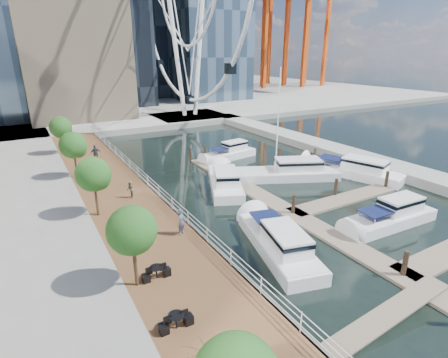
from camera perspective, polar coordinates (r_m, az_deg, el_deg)
ground at (r=23.24m, az=18.63°, el=-14.64°), size 520.00×520.00×0.00m
boardwalk at (r=30.30m, az=-15.63°, el=-4.76°), size 6.00×60.00×1.00m
seawall at (r=31.06m, az=-10.29°, el=-3.70°), size 0.25×60.00×1.00m
land_far at (r=115.65m, az=-22.94°, el=12.34°), size 200.00×114.00×1.00m
breakwater at (r=49.16m, az=17.13°, el=4.59°), size 4.00×60.00×1.00m
pier at (r=71.42m, az=-5.57°, el=9.96°), size 14.00×12.00×1.00m
railing at (r=30.64m, az=-10.59°, el=-1.98°), size 0.10×60.00×1.05m
floating_docks at (r=34.25m, az=15.35°, el=-1.84°), size 16.00×34.00×2.60m
port_cranes at (r=136.07m, az=8.09°, el=22.82°), size 40.00×52.00×38.00m
street_trees at (r=27.60m, az=-20.59°, el=0.70°), size 2.60×42.60×4.60m
cafe_tables at (r=15.93m, az=-3.23°, el=-25.91°), size 2.50×13.70×0.74m
yacht_foreground at (r=30.71m, az=25.36°, el=-6.73°), size 8.99×2.80×2.15m
pedestrian_near at (r=24.12m, az=-6.97°, el=-6.94°), size 0.82×0.78×1.88m
pedestrian_mid at (r=30.88m, az=-15.06°, el=-1.71°), size 0.57×0.73×1.50m
pedestrian_far at (r=42.45m, az=-20.22°, el=3.96°), size 1.16×0.51×1.96m
moored_yachts at (r=36.54m, az=10.73°, el=-0.89°), size 22.78×34.50×11.50m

